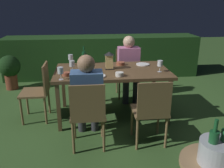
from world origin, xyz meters
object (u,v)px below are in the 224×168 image
object	(u,v)px
person_in_blue	(87,94)
chair_side_right_b	(127,70)
wine_glass_c	(160,64)
plate_b	(97,76)
lantern_centerpiece	(109,59)
bowl_dip	(119,74)
chair_head_near	(39,89)
bowl_salad	(120,63)
ice_bucket	(218,150)
chair_side_left_b	(151,109)
green_bottle_on_table	(84,57)
person_in_pink	(129,65)
potted_plant_by_hedge	(10,69)
plate_a	(143,64)
bowl_olives	(66,74)
wine_glass_a	(60,71)
dining_table	(112,73)
bowl_bread	(85,68)
chair_side_left_a	(88,112)
wine_glass_d	(72,64)
wine_glass_b	(71,58)

from	to	relation	value
person_in_blue	chair_side_right_b	world-z (taller)	person_in_blue
wine_glass_c	plate_b	size ratio (longest dim) A/B	0.70
lantern_centerpiece	bowl_dip	size ratio (longest dim) A/B	2.32
chair_head_near	bowl_salad	distance (m)	1.33
person_in_blue	ice_bucket	size ratio (longest dim) A/B	3.35
chair_side_left_b	green_bottle_on_table	world-z (taller)	green_bottle_on_table
bowl_dip	ice_bucket	distance (m)	1.85
person_in_pink	lantern_centerpiece	xyz separation A→B (m)	(-0.42, -0.61, 0.26)
green_bottle_on_table	potted_plant_by_hedge	bearing A→B (deg)	146.15
lantern_centerpiece	plate_a	bearing A→B (deg)	18.06
chair_head_near	plate_a	size ratio (longest dim) A/B	4.09
person_in_blue	ice_bucket	bearing A→B (deg)	-58.41
lantern_centerpiece	bowl_olives	bearing A→B (deg)	-155.47
green_bottle_on_table	wine_glass_a	world-z (taller)	green_bottle_on_table
dining_table	bowl_bread	xyz separation A→B (m)	(-0.41, 0.04, 0.08)
wine_glass_c	bowl_salad	distance (m)	0.69
plate_a	bowl_bread	xyz separation A→B (m)	(-0.94, -0.20, 0.02)
bowl_bread	bowl_olives	bearing A→B (deg)	-133.43
bowl_salad	chair_head_near	bearing A→B (deg)	-167.70
green_bottle_on_table	bowl_dip	xyz separation A→B (m)	(0.48, -0.73, -0.08)
dining_table	ice_bucket	bearing A→B (deg)	-76.53
chair_head_near	potted_plant_by_hedge	world-z (taller)	chair_head_near
chair_head_near	potted_plant_by_hedge	distance (m)	1.65
chair_side_right_b	bowl_olives	bearing A→B (deg)	-133.66
green_bottle_on_table	chair_side_left_a	bearing A→B (deg)	-88.55
wine_glass_d	person_in_pink	bearing A→B (deg)	36.68
bowl_olives	ice_bucket	size ratio (longest dim) A/B	0.32
wine_glass_c	plate_a	xyz separation A→B (m)	(-0.15, 0.42, -0.11)
green_bottle_on_table	wine_glass_d	world-z (taller)	green_bottle_on_table
wine_glass_d	potted_plant_by_hedge	bearing A→B (deg)	132.37
wine_glass_a	wine_glass_b	world-z (taller)	same
person_in_pink	wine_glass_c	distance (m)	0.93
dining_table	bowl_dip	bearing A→B (deg)	-77.94
wine_glass_a	plate_b	size ratio (longest dim) A/B	0.70
bowl_olives	bowl_bread	bearing A→B (deg)	46.57
lantern_centerpiece	bowl_olives	size ratio (longest dim) A/B	2.38
person_in_blue	lantern_centerpiece	distance (m)	0.85
chair_side_left_a	wine_glass_b	bearing A→B (deg)	101.29
plate_b	bowl_bread	size ratio (longest dim) A/B	1.74
bowl_olives	potted_plant_by_hedge	size ratio (longest dim) A/B	0.16
person_in_blue	bowl_olives	distance (m)	0.54
chair_side_left_a	lantern_centerpiece	distance (m)	1.07
bowl_olives	chair_head_near	bearing A→B (deg)	152.62
lantern_centerpiece	green_bottle_on_table	xyz separation A→B (m)	(-0.38, 0.35, -0.04)
person_in_blue	green_bottle_on_table	xyz separation A→B (m)	(-0.03, 1.08, 0.22)
chair_head_near	wine_glass_c	distance (m)	1.83
wine_glass_c	dining_table	bearing A→B (deg)	165.54
bowl_bread	bowl_salad	xyz separation A→B (m)	(0.58, 0.23, -0.00)
chair_side_left_a	bowl_bread	size ratio (longest dim) A/B	6.26
lantern_centerpiece	bowl_dip	world-z (taller)	lantern_centerpiece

